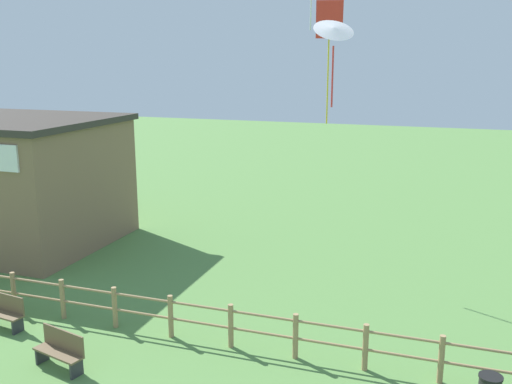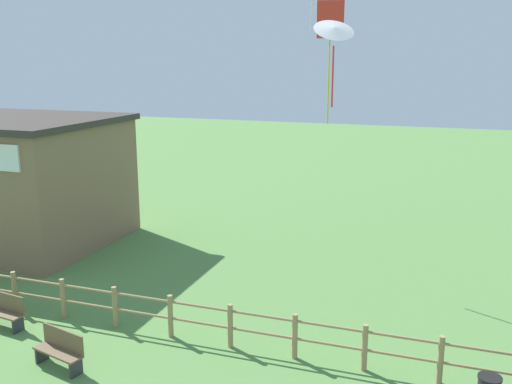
{
  "view_description": "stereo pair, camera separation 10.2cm",
  "coord_description": "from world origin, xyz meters",
  "px_view_note": "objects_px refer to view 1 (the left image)",
  "views": [
    {
      "loc": [
        4.99,
        -5.04,
        7.29
      ],
      "look_at": [
        0.0,
        9.5,
        3.69
      ],
      "focal_mm": 40.0,
      "sensor_mm": 36.0,
      "label": 1
    },
    {
      "loc": [
        5.09,
        -5.0,
        7.29
      ],
      "look_at": [
        0.0,
        9.5,
        3.69
      ],
      "focal_mm": 40.0,
      "sensor_mm": 36.0,
      "label": 2
    }
  ],
  "objects_px": {
    "park_bench_by_building": "(3,311)",
    "kite_red_diamond": "(329,35)",
    "seaside_building": "(12,180)",
    "park_bench_near_fence": "(61,349)",
    "kite_white_delta": "(334,31)"
  },
  "relations": [
    {
      "from": "seaside_building",
      "to": "kite_red_diamond",
      "type": "bearing_deg",
      "value": 6.66
    },
    {
      "from": "kite_red_diamond",
      "to": "kite_white_delta",
      "type": "relative_size",
      "value": 1.67
    },
    {
      "from": "seaside_building",
      "to": "park_bench_by_building",
      "type": "distance_m",
      "value": 8.48
    },
    {
      "from": "seaside_building",
      "to": "kite_white_delta",
      "type": "bearing_deg",
      "value": -9.11
    },
    {
      "from": "seaside_building",
      "to": "park_bench_near_fence",
      "type": "relative_size",
      "value": 5.44
    },
    {
      "from": "kite_red_diamond",
      "to": "kite_white_delta",
      "type": "distance_m",
      "value": 3.7
    },
    {
      "from": "seaside_building",
      "to": "kite_white_delta",
      "type": "xyz_separation_m",
      "value": [
        13.33,
        -2.14,
        5.49
      ]
    },
    {
      "from": "kite_white_delta",
      "to": "park_bench_near_fence",
      "type": "bearing_deg",
      "value": -133.51
    },
    {
      "from": "seaside_building",
      "to": "kite_red_diamond",
      "type": "height_order",
      "value": "kite_red_diamond"
    },
    {
      "from": "park_bench_by_building",
      "to": "kite_red_diamond",
      "type": "xyz_separation_m",
      "value": [
        7.3,
        7.87,
        7.58
      ]
    },
    {
      "from": "park_bench_near_fence",
      "to": "park_bench_by_building",
      "type": "relative_size",
      "value": 1.01
    },
    {
      "from": "kite_red_diamond",
      "to": "kite_white_delta",
      "type": "bearing_deg",
      "value": -76.16
    },
    {
      "from": "seaside_building",
      "to": "park_bench_by_building",
      "type": "bearing_deg",
      "value": -51.26
    },
    {
      "from": "park_bench_near_fence",
      "to": "kite_white_delta",
      "type": "distance_m",
      "value": 10.76
    },
    {
      "from": "park_bench_near_fence",
      "to": "park_bench_by_building",
      "type": "distance_m",
      "value": 3.17
    }
  ]
}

